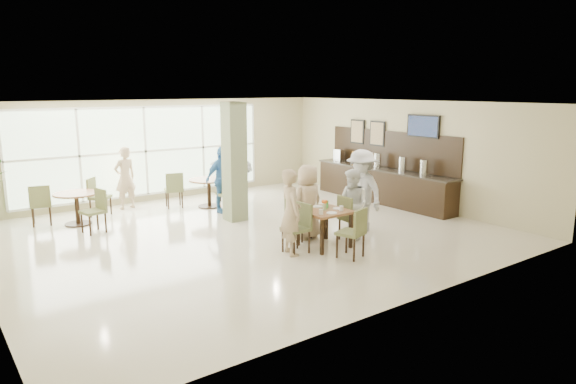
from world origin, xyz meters
TOP-DOWN VIEW (x-y plane):
  - ground at (0.00, 0.00)m, footprint 10.00×10.00m
  - room_shell at (0.00, 0.00)m, footprint 10.00×10.00m
  - window_bank at (-0.50, 4.46)m, footprint 7.00×0.04m
  - column at (0.40, 1.20)m, footprint 0.45×0.45m
  - main_table at (0.74, -1.68)m, footprint 0.88×0.88m
  - round_table_left at (-2.76, 3.01)m, footprint 1.01×1.01m
  - round_table_right at (0.55, 2.82)m, footprint 1.06×1.06m
  - chairs_main_table at (0.73, -1.69)m, footprint 1.90×2.08m
  - chairs_table_left at (-2.73, 3.02)m, footprint 1.94×2.03m
  - chairs_table_right at (0.59, 2.84)m, footprint 2.19×1.80m
  - tabletop_clutter at (0.80, -1.71)m, footprint 0.71×0.77m
  - buffet_counter at (4.70, 0.51)m, footprint 0.64×4.70m
  - wall_tv at (4.94, -0.60)m, footprint 0.06×1.00m
  - framed_art_a at (4.95, 1.00)m, footprint 0.05×0.55m
  - framed_art_b at (4.95, 1.80)m, footprint 0.05×0.55m
  - teen_left at (-0.07, -1.66)m, footprint 0.54×0.68m
  - teen_far at (0.85, -1.01)m, footprint 0.80×0.48m
  - teen_right at (1.55, -1.62)m, footprint 0.59×0.74m
  - teen_standing at (2.14, -1.27)m, footprint 0.74×1.21m
  - adult_a at (0.55, 2.09)m, footprint 1.07×0.73m
  - adult_b at (1.40, 2.88)m, footprint 0.95×1.82m
  - adult_standing at (-1.30, 3.91)m, footprint 0.66×0.49m

SIDE VIEW (x-z plane):
  - ground at x=0.00m, z-range 0.00..0.00m
  - chairs_main_table at x=0.73m, z-range 0.00..0.95m
  - chairs_table_left at x=-2.73m, z-range 0.00..0.95m
  - chairs_table_right at x=0.59m, z-range 0.00..0.95m
  - round_table_left at x=-2.76m, z-range 0.18..0.93m
  - buffet_counter at x=4.70m, z-range -0.42..1.53m
  - round_table_right at x=0.55m, z-range 0.19..0.94m
  - main_table at x=0.74m, z-range 0.27..1.02m
  - teen_right at x=1.55m, z-range 0.00..1.47m
  - teen_far at x=0.85m, z-range 0.00..1.56m
  - tabletop_clutter at x=0.80m, z-range 0.71..0.91m
  - adult_standing at x=-1.30m, z-range 0.00..1.63m
  - teen_left at x=-0.07m, z-range 0.00..1.65m
  - adult_a at x=0.55m, z-range 0.00..1.69m
  - teen_standing at x=2.14m, z-range 0.00..1.81m
  - adult_b at x=1.40m, z-range 0.00..1.88m
  - window_bank at x=-0.50m, z-range -2.10..4.90m
  - column at x=0.40m, z-range 0.00..2.80m
  - room_shell at x=0.00m, z-range -3.30..6.70m
  - framed_art_a at x=4.95m, z-range 1.50..2.20m
  - framed_art_b at x=4.95m, z-range 1.50..2.20m
  - wall_tv at x=4.94m, z-range 1.86..2.44m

